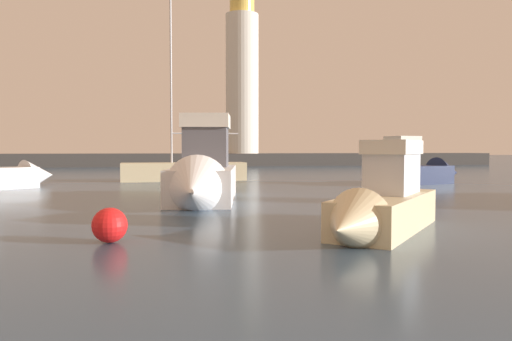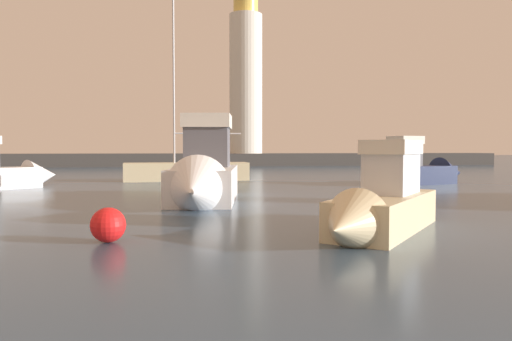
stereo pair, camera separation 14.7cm
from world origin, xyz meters
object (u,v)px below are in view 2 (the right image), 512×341
Objects in this scene: motorboat_4 at (423,170)px; mooring_buoy at (108,225)px; lighthouse at (246,74)px; sailboat_moored at (187,171)px; motorboat_1 at (379,204)px; motorboat_3 at (203,174)px.

mooring_buoy is (-15.33, -15.32, -0.38)m from motorboat_4.
lighthouse reaches higher than mooring_buoy.
sailboat_moored is at bearing 160.19° from motorboat_4.
motorboat_1 reaches higher than mooring_buoy.
motorboat_4 is at bearing 58.93° from motorboat_1.
sailboat_moored is 15.00× the size of mooring_buoy.
mooring_buoy is at bearing -95.66° from sailboat_moored.
sailboat_moored is at bearing 91.90° from motorboat_3.
motorboat_4 is at bearing -19.81° from sailboat_moored.
sailboat_moored is 20.22m from mooring_buoy.
lighthouse reaches higher than motorboat_3.
motorboat_1 is 0.47× the size of sailboat_moored.
motorboat_1 is 0.66× the size of motorboat_3.
lighthouse is at bearing 101.48° from motorboat_4.
motorboat_3 reaches higher than mooring_buoy.
sailboat_moored reaches higher than motorboat_3.
lighthouse is 32.32m from motorboat_4.
motorboat_4 is (6.13, -30.17, -9.86)m from lighthouse.
lighthouse is 28.20m from sailboat_moored.
motorboat_4 is 0.58× the size of sailboat_moored.
lighthouse is 2.94× the size of motorboat_4.
motorboat_3 is (-3.74, 7.52, 0.34)m from motorboat_1.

